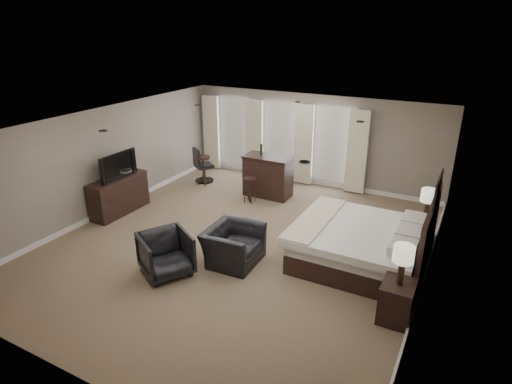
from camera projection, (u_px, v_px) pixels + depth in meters
The scene contains 16 objects.
room at pixel (238, 188), 8.75m from camera, with size 7.60×8.60×2.64m.
window_bay at pixel (279, 140), 12.58m from camera, with size 5.25×0.20×2.30m.
bed at pixel (367, 228), 8.20m from camera, with size 2.43×2.32×1.55m, color silver.
nightstand_near at pixel (397, 301), 6.79m from camera, with size 0.50×0.61×0.66m, color black.
nightstand_far at pixel (423, 231), 9.19m from camera, with size 0.42×0.52×0.56m, color black.
lamp_near at pixel (402, 265), 6.54m from camera, with size 0.32×0.32×0.67m, color beige.
lamp_far at pixel (427, 204), 8.96m from camera, with size 0.33×0.33×0.67m, color beige.
wall_art at pixel (437, 191), 7.35m from camera, with size 0.04×0.96×0.56m, color slate.
dresser at pixel (119, 195), 10.58m from camera, with size 0.51×1.58×0.92m, color black.
tv at pixel (116, 175), 10.39m from camera, with size 1.12×0.65×0.15m, color black.
armchair_near at pixel (233, 239), 8.39m from camera, with size 1.11×0.72×0.97m, color black.
armchair_far at pixel (166, 252), 7.99m from camera, with size 0.88×0.82×0.90m, color black.
bar_counter at pixel (268, 176), 11.57m from camera, with size 1.30×0.68×1.13m, color black.
bar_stool_left at pixel (204, 170), 12.43m from camera, with size 0.40×0.40×0.85m, color black.
bar_stool_right at pixel (250, 190), 11.23m from camera, with size 0.32×0.32×0.68m, color black.
desk_chair at pixel (204, 165), 12.61m from camera, with size 0.53×0.53×1.05m, color black.
Camera 1 is at (4.14, -7.03, 4.48)m, focal length 30.00 mm.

